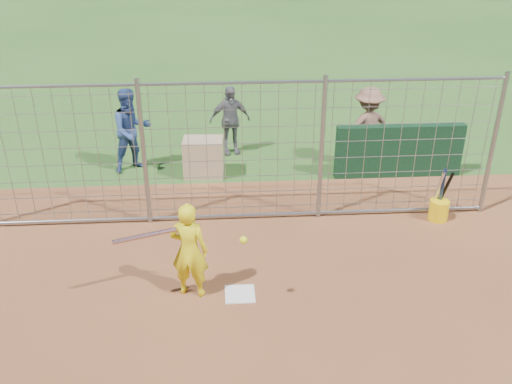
{
  "coord_description": "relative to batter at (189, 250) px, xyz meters",
  "views": [
    {
      "loc": [
        -0.21,
        -6.86,
        5.07
      ],
      "look_at": [
        0.3,
        0.8,
        1.15
      ],
      "focal_mm": 40.0,
      "sensor_mm": 36.0,
      "label": 1
    }
  ],
  "objects": [
    {
      "name": "home_plate",
      "position": [
        0.7,
        -0.08,
        -0.73
      ],
      "size": [
        0.43,
        0.43,
        0.02
      ],
      "primitive_type": "cube",
      "color": "silver",
      "rests_on": "ground"
    },
    {
      "name": "equipment_in_play",
      "position": [
        -0.24,
        -0.24,
        0.38
      ],
      "size": [
        1.77,
        0.47,
        0.12
      ],
      "color": "silver",
      "rests_on": "ground"
    },
    {
      "name": "equipment_bin",
      "position": [
        0.12,
        4.0,
        -0.34
      ],
      "size": [
        0.83,
        0.59,
        0.8
      ],
      "primitive_type": "cube",
      "rotation": [
        0.0,
        0.0,
        -0.05
      ],
      "color": "tan",
      "rests_on": "ground"
    },
    {
      "name": "dugout_wall",
      "position": [
        4.1,
        3.72,
        -0.19
      ],
      "size": [
        2.6,
        0.2,
        1.1
      ],
      "primitive_type": "cube",
      "color": "#11381E",
      "rests_on": "ground"
    },
    {
      "name": "batter",
      "position": [
        0.0,
        0.0,
        0.0
      ],
      "size": [
        0.6,
        0.47,
        1.47
      ],
      "primitive_type": "imported",
      "rotation": [
        0.0,
        0.0,
        2.9
      ],
      "color": "yellow",
      "rests_on": "ground"
    },
    {
      "name": "backstop_fence",
      "position": [
        0.7,
        2.12,
        0.52
      ],
      "size": [
        9.08,
        0.08,
        2.6
      ],
      "color": "gray",
      "rests_on": "ground"
    },
    {
      "name": "bystander_b",
      "position": [
        0.7,
        5.16,
        0.04
      ],
      "size": [
        0.97,
        0.57,
        1.56
      ],
      "primitive_type": "imported",
      "rotation": [
        0.0,
        0.0,
        0.22
      ],
      "color": "slate",
      "rests_on": "ground"
    },
    {
      "name": "ground",
      "position": [
        0.7,
        0.12,
        -0.74
      ],
      "size": [
        100.0,
        100.0,
        0.0
      ],
      "primitive_type": "plane",
      "color": "#2D591E",
      "rests_on": "ground"
    },
    {
      "name": "bystander_c",
      "position": [
        3.55,
        4.25,
        0.13
      ],
      "size": [
        1.24,
        0.88,
        1.74
      ],
      "primitive_type": "imported",
      "rotation": [
        0.0,
        0.0,
        3.37
      ],
      "color": "#865B49",
      "rests_on": "ground"
    },
    {
      "name": "bystander_a",
      "position": [
        -1.33,
        4.4,
        0.14
      ],
      "size": [
        1.07,
        1.0,
        1.76
      ],
      "primitive_type": "imported",
      "rotation": [
        0.0,
        0.0,
        0.52
      ],
      "color": "navy",
      "rests_on": "ground"
    },
    {
      "name": "bucket_with_bats",
      "position": [
        4.31,
        1.87,
        -0.49
      ],
      "size": [
        0.34,
        0.39,
        0.98
      ],
      "color": "yellow",
      "rests_on": "ground"
    }
  ]
}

